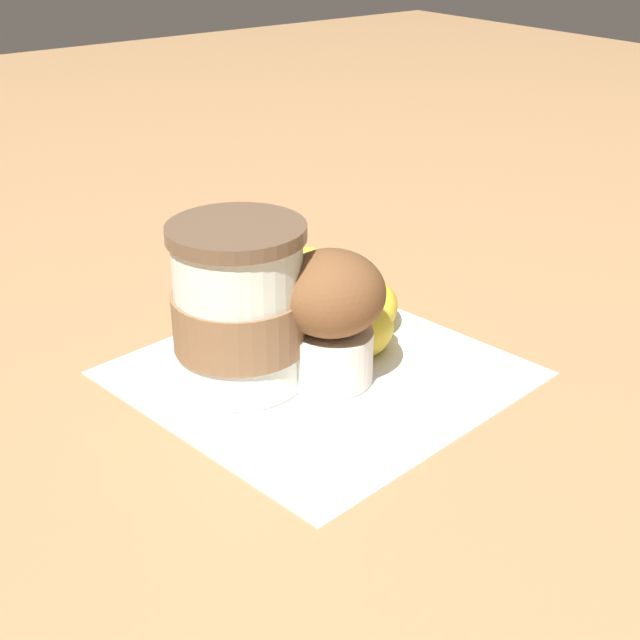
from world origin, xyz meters
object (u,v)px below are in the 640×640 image
at_px(sugar_packet, 341,287).
at_px(coffee_cup, 239,309).
at_px(banana, 355,295).
at_px(muffin, 328,312).

bearing_deg(sugar_packet, coffee_cup, -152.61).
bearing_deg(banana, muffin, -139.52).
relative_size(coffee_cup, sugar_packet, 2.40).
height_order(coffee_cup, banana, coffee_cup).
bearing_deg(coffee_cup, sugar_packet, 27.39).
xyz_separation_m(banana, sugar_packet, (0.02, 0.05, -0.02)).
bearing_deg(banana, coffee_cup, -165.71).
xyz_separation_m(coffee_cup, banana, (0.13, 0.03, -0.04)).
bearing_deg(muffin, sugar_packet, 47.90).
distance_m(muffin, banana, 0.12).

